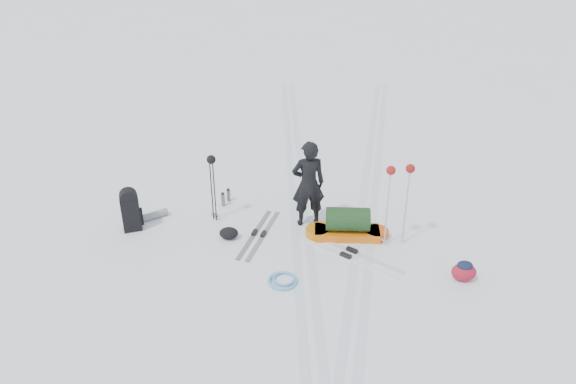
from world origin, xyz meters
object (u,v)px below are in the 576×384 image
expedition_rucksack (134,210)px  ski_poles_black (212,168)px  skier (308,184)px  pulk_sled (347,226)px

expedition_rucksack → ski_poles_black: (1.41, 0.35, 0.70)m
skier → ski_poles_black: 1.76m
expedition_rucksack → ski_poles_black: ski_poles_black is taller
skier → expedition_rucksack: bearing=-6.2°
pulk_sled → expedition_rucksack: size_ratio=1.80×
pulk_sled → expedition_rucksack: (-3.85, 0.13, 0.16)m
skier → ski_poles_black: bearing=-13.7°
expedition_rucksack → ski_poles_black: bearing=-5.7°
skier → ski_poles_black: (-1.74, 0.07, 0.26)m
pulk_sled → ski_poles_black: size_ratio=1.12×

